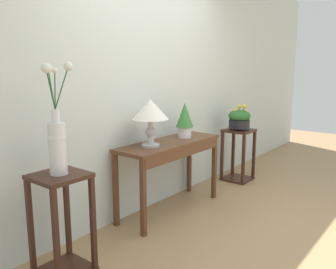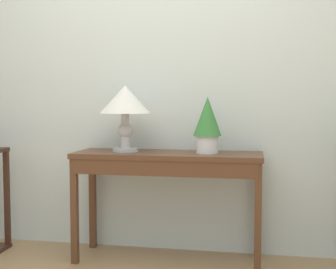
% 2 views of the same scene
% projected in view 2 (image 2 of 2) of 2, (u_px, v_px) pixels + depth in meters
% --- Properties ---
extents(back_wall_with_art, '(9.00, 0.10, 2.80)m').
position_uv_depth(back_wall_with_art, '(167.00, 64.00, 3.45)').
color(back_wall_with_art, silver).
rests_on(back_wall_with_art, ground).
extents(console_table, '(1.30, 0.42, 0.77)m').
position_uv_depth(console_table, '(167.00, 168.00, 3.17)').
color(console_table, '#56331E').
rests_on(console_table, ground).
extents(table_lamp, '(0.35, 0.35, 0.46)m').
position_uv_depth(table_lamp, '(125.00, 103.00, 3.22)').
color(table_lamp, '#B7B7BC').
rests_on(table_lamp, console_table).
extents(potted_plant_on_console, '(0.19, 0.19, 0.39)m').
position_uv_depth(potted_plant_on_console, '(207.00, 122.00, 3.12)').
color(potted_plant_on_console, silver).
rests_on(potted_plant_on_console, console_table).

